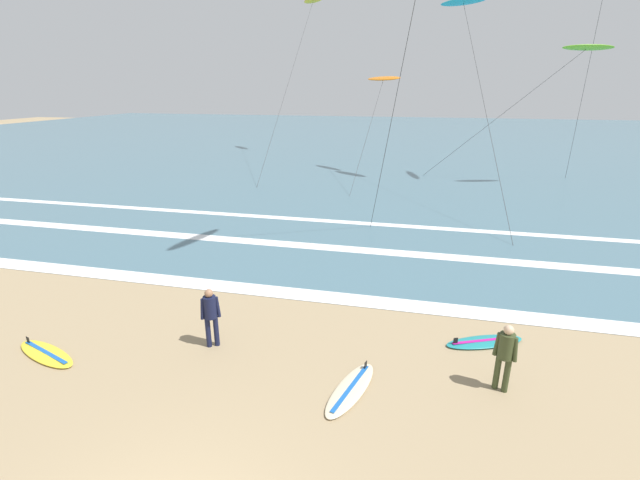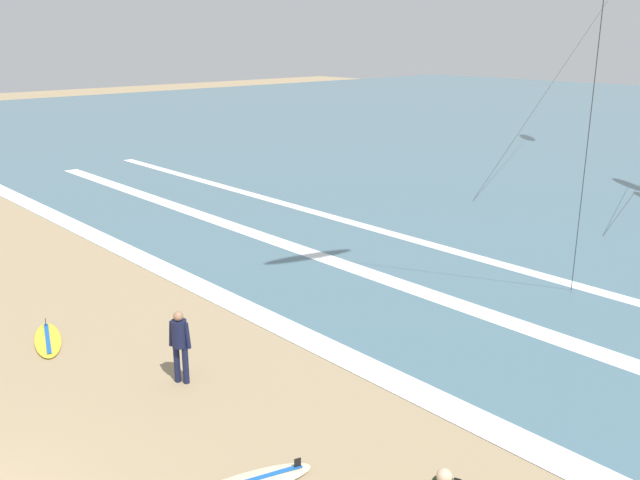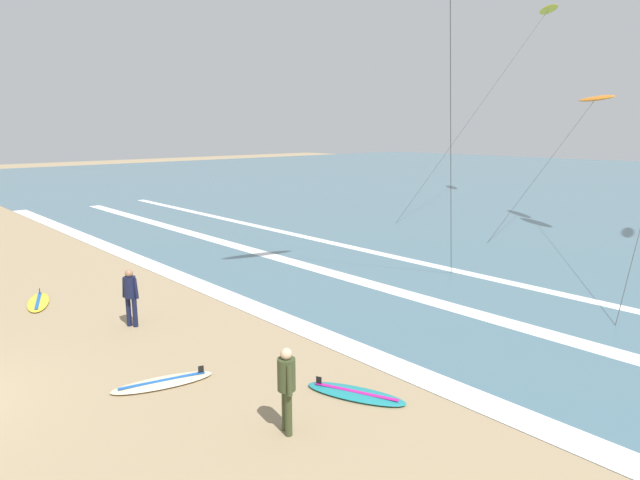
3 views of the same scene
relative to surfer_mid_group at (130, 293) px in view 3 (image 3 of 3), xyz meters
The scene contains 10 objects.
wave_foam_shoreline 4.71m from the surfer_mid_group, 46.26° to the left, with size 57.35×0.81×0.01m, color white.
wave_foam_mid_break 8.04m from the surfer_mid_group, 76.68° to the left, with size 52.28×0.71×0.01m, color white.
wave_foam_outer_break 11.63m from the surfer_mid_group, 82.35° to the left, with size 53.35×0.53×0.01m, color white.
surfer_mid_group is the anchor object (origin of this frame).
surfer_foreground_main 6.92m from the surfer_mid_group, ahead, with size 0.50×0.32×1.60m.
surfboard_left_pile 7.08m from the surfer_mid_group, 13.92° to the left, with size 2.17×1.38×0.25m.
surfboard_near_water 3.96m from the surfer_mid_group, 14.46° to the right, with size 1.15×2.18×0.25m.
surfboard_foreground_flat 4.18m from the surfer_mid_group, 160.87° to the right, with size 2.18×1.24×0.25m.
kite_yellow_high_left 37.41m from the surfer_mid_group, 99.64° to the left, with size 2.81×18.36×14.01m.
kite_orange_far_left 26.15m from the surfer_mid_group, 86.20° to the left, with size 3.00×9.84×7.10m.
Camera 3 is at (12.09, -0.09, 5.29)m, focal length 30.13 mm.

